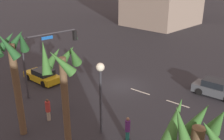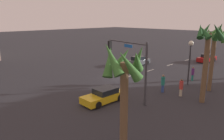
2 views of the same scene
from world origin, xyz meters
name	(u,v)px [view 2 (image 2 of 2)]	position (x,y,z in m)	size (l,w,h in m)	color
ground_plane	(122,79)	(0.00, 0.00, 0.00)	(220.00, 220.00, 0.00)	#28282D
lane_stripe_0	(188,60)	(-18.00, 0.00, 0.01)	(2.29, 0.14, 0.01)	silver
lane_stripe_1	(170,65)	(-11.74, 0.00, 0.01)	(1.82, 0.14, 0.01)	silver
lane_stripe_2	(149,71)	(-6.02, 0.00, 0.01)	(2.11, 0.14, 0.01)	silver
lane_stripe_3	(133,75)	(-2.24, 0.00, 0.01)	(2.10, 0.14, 0.01)	silver
car_0	(207,58)	(-18.78, 3.14, 0.63)	(4.35, 2.00, 1.35)	maroon
car_1	(139,61)	(-7.97, -3.61, 0.67)	(4.06, 1.80, 1.48)	#474C51
car_2	(104,96)	(6.91, 4.21, 0.61)	(4.27, 1.95, 1.31)	gold
traffic_signal	(131,59)	(4.54, 5.33, 3.90)	(1.02, 5.66, 5.65)	#38383D
streetlamp	(190,54)	(-3.67, 7.16, 3.68)	(0.56, 0.56, 5.13)	#2D2D33
pedestrian_0	(193,73)	(-5.62, 6.78, 0.93)	(0.46, 0.46, 1.76)	#1E7266
pedestrian_1	(181,87)	(0.44, 8.47, 0.94)	(0.49, 0.49, 1.79)	#B2A58C
pedestrian_2	(163,83)	(0.71, 6.55, 1.00)	(0.46, 0.46, 1.90)	#2D478C
palm_tree_0	(124,75)	(11.31, 10.70, 4.69)	(2.48, 2.62, 6.53)	brown
palm_tree_2	(215,43)	(-3.24, 9.91, 5.13)	(2.44, 2.41, 7.08)	brown
palm_tree_3	(208,45)	(0.45, 10.67, 5.29)	(2.36, 2.49, 7.34)	brown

